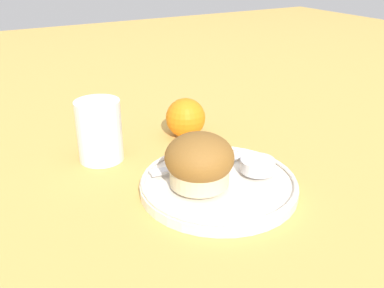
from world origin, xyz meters
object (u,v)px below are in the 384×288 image
muffin (199,161)px  orange_fruit (186,118)px  juice_glass (99,131)px  butter_knife (201,163)px

muffin → orange_fruit: muffin is taller
orange_fruit → juice_glass: juice_glass is taller
butter_knife → juice_glass: juice_glass is taller
muffin → orange_fruit: size_ratio=1.31×
butter_knife → orange_fruit: 0.15m
muffin → butter_knife: size_ratio=0.59×
orange_fruit → juice_glass: 0.16m
butter_knife → juice_glass: (-0.11, 0.13, 0.03)m
muffin → juice_glass: (-0.08, 0.17, -0.00)m
butter_knife → juice_glass: bearing=136.1°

